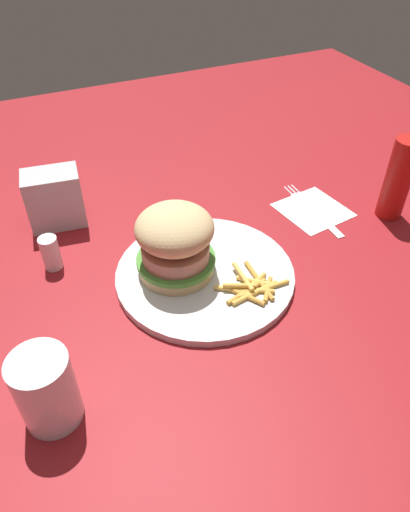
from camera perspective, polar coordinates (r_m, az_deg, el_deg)
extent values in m
plane|color=maroon|center=(0.73, 1.07, -1.40)|extent=(1.60, 1.60, 0.00)
cylinder|color=silver|center=(0.71, 0.00, -2.21)|extent=(0.27, 0.27, 0.01)
cylinder|color=tan|center=(0.70, -3.49, -1.16)|extent=(0.11, 0.11, 0.02)
cylinder|color=#4C9338|center=(0.69, -3.54, -0.39)|extent=(0.12, 0.12, 0.01)
cylinder|color=tan|center=(0.68, -3.59, 0.59)|extent=(0.10, 0.10, 0.02)
ellipsoid|color=tan|center=(0.65, -3.74, 3.36)|extent=(0.11, 0.11, 0.06)
cylinder|color=gold|center=(0.68, 6.07, -3.22)|extent=(0.05, 0.03, 0.01)
cylinder|color=gold|center=(0.66, 4.71, -4.73)|extent=(0.04, 0.06, 0.01)
cylinder|color=gold|center=(0.67, 7.19, -3.96)|extent=(0.08, 0.01, 0.01)
cylinder|color=#E5B251|center=(0.68, 5.96, -3.05)|extent=(0.04, 0.04, 0.01)
cylinder|color=#E5B251|center=(0.67, 3.69, -4.10)|extent=(0.05, 0.04, 0.01)
cylinder|color=gold|center=(0.67, 5.08, -4.28)|extent=(0.07, 0.03, 0.01)
cylinder|color=gold|center=(0.67, 7.63, -4.06)|extent=(0.04, 0.04, 0.01)
cylinder|color=gold|center=(0.67, 5.13, -4.09)|extent=(0.07, 0.05, 0.01)
cylinder|color=#E5B251|center=(0.68, 4.63, -2.50)|extent=(0.01, 0.06, 0.01)
cylinder|color=gold|center=(0.69, 6.56, -2.93)|extent=(0.01, 0.08, 0.01)
cylinder|color=gold|center=(0.67, 6.07, -4.47)|extent=(0.08, 0.02, 0.01)
cylinder|color=gold|center=(0.67, 4.22, -3.61)|extent=(0.05, 0.03, 0.01)
cube|color=white|center=(0.87, 12.97, 5.49)|extent=(0.12, 0.12, 0.00)
cube|color=silver|center=(0.84, 14.14, 4.47)|extent=(0.02, 0.11, 0.00)
cube|color=silver|center=(0.89, 11.56, 7.05)|extent=(0.02, 0.04, 0.00)
cylinder|color=silver|center=(0.92, 10.94, 8.18)|extent=(0.00, 0.03, 0.00)
cylinder|color=silver|center=(0.91, 10.51, 8.09)|extent=(0.00, 0.03, 0.00)
cylinder|color=silver|center=(0.91, 10.08, 7.99)|extent=(0.00, 0.03, 0.00)
cylinder|color=silver|center=(0.55, -18.71, -15.12)|extent=(0.07, 0.07, 0.10)
cylinder|color=orange|center=(0.57, -18.26, -16.30)|extent=(0.06, 0.06, 0.06)
cube|color=#B7BABF|center=(0.83, -17.77, 6.65)|extent=(0.10, 0.07, 0.10)
cylinder|color=#B21914|center=(0.86, 22.39, 8.61)|extent=(0.04, 0.04, 0.14)
cylinder|color=white|center=(0.75, -18.21, 0.36)|extent=(0.03, 0.03, 0.06)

